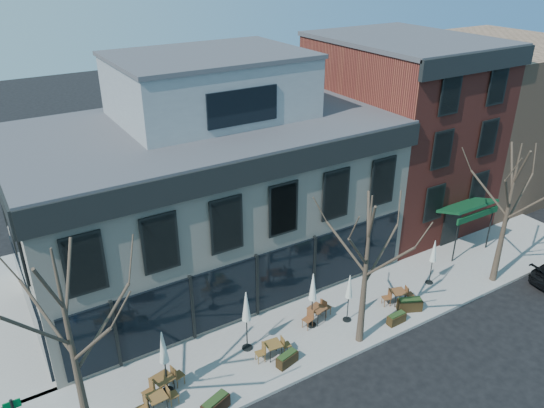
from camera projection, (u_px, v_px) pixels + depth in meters
ground at (256, 317)px, 25.06m from camera, size 120.00×120.00×0.00m
sidewalk_front at (339, 318)px, 24.91m from camera, size 33.50×4.70×0.15m
corner_building at (207, 189)px, 26.91m from camera, size 18.39×10.39×11.10m
red_brick_building at (398, 130)px, 32.52m from camera, size 8.20×11.78×11.18m
bg_building at (489, 112)px, 38.28m from camera, size 12.00×12.00×10.00m
tree_corner at (73, 352)px, 16.75m from camera, size 3.93×3.98×7.92m
tree_mid at (366, 270)px, 21.83m from camera, size 3.50×3.55×7.04m
tree_right at (507, 213)px, 25.96m from camera, size 3.72×3.77×7.48m
cafe_set_0 at (158, 401)px, 19.67m from camera, size 1.66×0.69×0.87m
cafe_set_1 at (163, 383)px, 20.41m from camera, size 1.86×0.86×0.95m
cafe_set_2 at (273, 349)px, 22.26m from camera, size 1.65×0.71×0.86m
cafe_set_3 at (317, 313)px, 24.37m from camera, size 1.80×0.85×0.92m
cafe_set_4 at (398, 296)px, 25.63m from camera, size 1.67×0.87×0.86m
umbrella_0 at (163, 350)px, 19.80m from camera, size 0.47×0.47×2.92m
umbrella_1 at (246, 309)px, 22.01m from camera, size 0.47×0.47×2.93m
umbrella_2 at (313, 290)px, 23.42m from camera, size 0.45×0.45×2.81m
umbrella_3 at (349, 289)px, 23.88m from camera, size 0.40×0.40×2.48m
umbrella_4 at (434, 253)px, 26.59m from camera, size 0.40×0.40×2.52m
planter_0 at (216, 405)px, 19.67m from camera, size 1.22×0.80×0.64m
planter_1 at (287, 359)px, 21.94m from camera, size 1.05×0.61×0.55m
planter_2 at (396, 318)px, 24.35m from camera, size 0.93×0.39×0.51m
planter_3 at (410, 304)px, 25.19m from camera, size 1.23×0.89×0.64m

